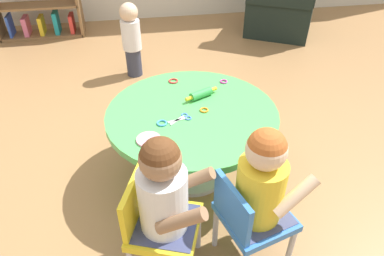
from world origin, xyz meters
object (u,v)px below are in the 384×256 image
at_px(bookshelf_low, 38,9).
at_px(craft_scissors, 182,118).
at_px(rolling_pin, 201,94).
at_px(toddler_standing, 131,38).
at_px(child_chair_right, 249,218).
at_px(seated_child_right, 262,180).
at_px(armchair_dark, 281,7).
at_px(craft_table, 192,125).
at_px(child_chair_left, 157,224).
at_px(seated_child_left, 164,190).

xyz_separation_m(bookshelf_low, craft_scissors, (1.23, -2.61, 0.17)).
relative_size(bookshelf_low, rolling_pin, 4.29).
bearing_deg(craft_scissors, bookshelf_low, 115.13).
bearing_deg(toddler_standing, craft_scissors, -81.00).
xyz_separation_m(child_chair_right, seated_child_right, (0.04, 0.01, 0.23)).
bearing_deg(armchair_dark, craft_table, -123.21).
bearing_deg(toddler_standing, seated_child_right, -76.73).
bearing_deg(bookshelf_low, child_chair_left, -72.09).
bearing_deg(toddler_standing, child_chair_left, -89.13).
height_order(bookshelf_low, toddler_standing, bookshelf_low).
relative_size(seated_child_right, craft_scissors, 3.58).
relative_size(child_chair_right, rolling_pin, 2.47).
bearing_deg(toddler_standing, bookshelf_low, 130.98).
height_order(armchair_dark, rolling_pin, armchair_dark).
bearing_deg(rolling_pin, craft_table, -120.02).
relative_size(child_chair_left, bookshelf_low, 0.58).
bearing_deg(armchair_dark, child_chair_left, -121.19).
distance_m(rolling_pin, craft_scissors, 0.25).
bearing_deg(child_chair_left, bookshelf_low, 107.91).
bearing_deg(rolling_pin, toddler_standing, 106.57).
height_order(seated_child_left, craft_scissors, seated_child_left).
bearing_deg(child_chair_right, toddler_standing, 102.19).
distance_m(child_chair_right, bookshelf_low, 3.51).
xyz_separation_m(craft_table, rolling_pin, (0.08, 0.14, 0.12)).
height_order(child_chair_right, seated_child_right, seated_child_right).
height_order(child_chair_right, armchair_dark, armchair_dark).
bearing_deg(craft_scissors, seated_child_left, -106.17).
distance_m(seated_child_right, armchair_dark, 3.06).
relative_size(child_chair_right, armchair_dark, 0.55).
height_order(child_chair_left, rolling_pin, child_chair_left).
xyz_separation_m(bookshelf_low, rolling_pin, (1.37, -2.41, 0.19)).
xyz_separation_m(seated_child_left, child_chair_right, (0.38, -0.03, -0.23)).
relative_size(seated_child_left, toddler_standing, 0.76).
bearing_deg(seated_child_left, child_chair_right, -3.79).
xyz_separation_m(seated_child_left, toddler_standing, (-0.07, 2.04, -0.17)).
xyz_separation_m(craft_table, craft_scissors, (-0.07, -0.06, 0.10)).
bearing_deg(craft_table, rolling_pin, 59.98).
relative_size(rolling_pin, craft_scissors, 1.52).
xyz_separation_m(armchair_dark, craft_scissors, (-1.48, -2.22, 0.17)).
distance_m(seated_child_left, toddler_standing, 2.05).
distance_m(craft_table, rolling_pin, 0.20).
distance_m(craft_table, armchair_dark, 2.58).
xyz_separation_m(seated_child_right, bookshelf_low, (-1.48, 3.19, -0.23)).
bearing_deg(child_chair_right, seated_child_left, 176.21).
distance_m(child_chair_right, rolling_pin, 0.82).
distance_m(craft_table, toddler_standing, 1.44).
bearing_deg(child_chair_right, craft_scissors, 109.74).
height_order(seated_child_left, seated_child_right, same).
bearing_deg(seated_child_left, craft_table, 69.97).
xyz_separation_m(craft_table, seated_child_left, (-0.23, -0.63, 0.16)).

